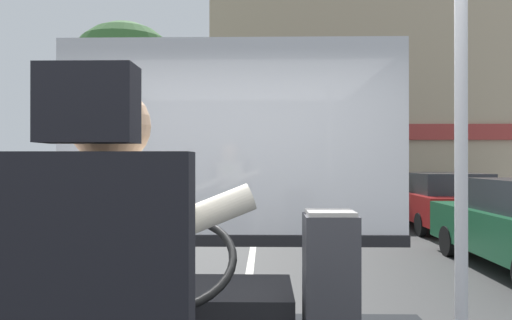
{
  "coord_description": "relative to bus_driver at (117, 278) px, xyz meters",
  "views": [
    {
      "loc": [
        0.24,
        -1.74,
        1.7
      ],
      "look_at": [
        0.19,
        0.88,
        1.71
      ],
      "focal_mm": 33.4,
      "sensor_mm": 36.0,
      "label": 1
    }
  ],
  "objects": [
    {
      "name": "parked_car_black",
      "position": [
        4.69,
        15.49,
        -0.73
      ],
      "size": [
        2.01,
        4.26,
        1.25
      ],
      "color": "black",
      "rests_on": "ground"
    },
    {
      "name": "ground",
      "position": [
        0.17,
        9.24,
        -1.4
      ],
      "size": [
        18.0,
        44.0,
        0.06
      ],
      "color": "#373737"
    },
    {
      "name": "fare_box",
      "position": [
        0.72,
        0.99,
        -0.33
      ],
      "size": [
        0.25,
        0.25,
        0.83
      ],
      "color": "#333338",
      "rests_on": "bus_floor"
    },
    {
      "name": "handrail_pole",
      "position": [
        1.09,
        0.37,
        0.26
      ],
      "size": [
        0.04,
        0.04,
        2.02
      ],
      "color": "#B7B7BC",
      "rests_on": "bus_floor"
    },
    {
      "name": "street_tree",
      "position": [
        -3.32,
        11.25,
        2.44
      ],
      "size": [
        3.11,
        3.11,
        5.39
      ],
      "color": "#4C3828",
      "rests_on": "ground"
    },
    {
      "name": "bus_driver",
      "position": [
        0.0,
        0.0,
        0.0
      ],
      "size": [
        0.77,
        0.55,
        0.84
      ],
      "color": "black",
      "rests_on": "driver_seat"
    },
    {
      "name": "shop_building",
      "position": [
        4.25,
        19.08,
        2.64
      ],
      "size": [
        12.0,
        4.31,
        8.04
      ],
      "color": "tan",
      "rests_on": "ground"
    },
    {
      "name": "parked_car_silver",
      "position": [
        4.75,
        22.66,
        -0.64
      ],
      "size": [
        2.03,
        4.0,
        1.42
      ],
      "color": "silver",
      "rests_on": "ground"
    },
    {
      "name": "windshield_panel",
      "position": [
        0.17,
        2.06,
        0.3
      ],
      "size": [
        2.5,
        0.08,
        1.48
      ],
      "color": "silver"
    },
    {
      "name": "parked_car_red",
      "position": [
        4.84,
        10.79,
        -0.65
      ],
      "size": [
        1.95,
        4.17,
        1.42
      ],
      "color": "maroon",
      "rests_on": "ground"
    }
  ]
}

